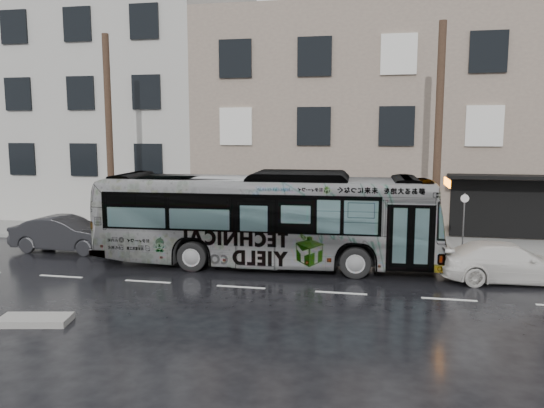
{
  "coord_description": "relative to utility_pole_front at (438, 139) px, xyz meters",
  "views": [
    {
      "loc": [
        4.22,
        -18.46,
        4.96
      ],
      "look_at": [
        0.02,
        2.5,
        2.02
      ],
      "focal_mm": 35.0,
      "sensor_mm": 36.0,
      "label": 1
    }
  ],
  "objects": [
    {
      "name": "sign_post",
      "position": [
        1.1,
        0.0,
        -3.3
      ],
      "size": [
        0.06,
        0.06,
        2.4
      ],
      "primitive_type": "cylinder",
      "color": "slate",
      "rests_on": "sidewalk"
    },
    {
      "name": "bus",
      "position": [
        -6.31,
        -2.86,
        -2.9
      ],
      "size": [
        12.69,
        3.43,
        3.51
      ],
      "primitive_type": "imported",
      "rotation": [
        0.0,
        0.0,
        1.61
      ],
      "color": "#B2B2B2",
      "rests_on": "ground"
    },
    {
      "name": "dark_sedan",
      "position": [
        -14.97,
        -2.22,
        -3.92
      ],
      "size": [
        4.45,
        1.61,
        1.46
      ],
      "primitive_type": "imported",
      "rotation": [
        0.0,
        0.0,
        1.56
      ],
      "color": "black",
      "rests_on": "ground"
    },
    {
      "name": "building_grey",
      "position": [
        -24.5,
        10.9,
        3.35
      ],
      "size": [
        26.0,
        15.0,
        16.0
      ],
      "primitive_type": "cube",
      "color": "#A9A69F",
      "rests_on": "ground"
    },
    {
      "name": "white_sedan",
      "position": [
        2.02,
        -3.42,
        -4.0
      ],
      "size": [
        4.69,
        2.38,
        1.31
      ],
      "primitive_type": "imported",
      "rotation": [
        0.0,
        0.0,
        1.7
      ],
      "color": "silver",
      "rests_on": "ground"
    },
    {
      "name": "sidewalk",
      "position": [
        -6.5,
        1.6,
        -4.58
      ],
      "size": [
        90.0,
        3.6,
        0.15
      ],
      "primitive_type": "cube",
      "color": "gray",
      "rests_on": "ground"
    },
    {
      "name": "utility_pole_rear",
      "position": [
        -14.0,
        0.0,
        0.0
      ],
      "size": [
        0.3,
        0.3,
        9.0
      ],
      "primitive_type": "cylinder",
      "color": "#453022",
      "rests_on": "sidewalk"
    },
    {
      "name": "building_taupe",
      "position": [
        -1.5,
        9.4,
        0.85
      ],
      "size": [
        20.0,
        12.0,
        11.0
      ],
      "primitive_type": "cube",
      "color": "gray",
      "rests_on": "ground"
    },
    {
      "name": "slush_pile",
      "position": [
        -10.94,
        -10.0,
        -4.56
      ],
      "size": [
        1.92,
        1.14,
        0.18
      ],
      "primitive_type": "cube",
      "rotation": [
        0.0,
        0.0,
        0.2
      ],
      "color": "gray",
      "rests_on": "ground"
    },
    {
      "name": "utility_pole_front",
      "position": [
        0.0,
        0.0,
        0.0
      ],
      "size": [
        0.3,
        0.3,
        9.0
      ],
      "primitive_type": "cylinder",
      "color": "#453022",
      "rests_on": "sidewalk"
    },
    {
      "name": "ground",
      "position": [
        -6.5,
        -3.3,
        -4.65
      ],
      "size": [
        120.0,
        120.0,
        0.0
      ],
      "primitive_type": "plane",
      "color": "black",
      "rests_on": "ground"
    }
  ]
}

